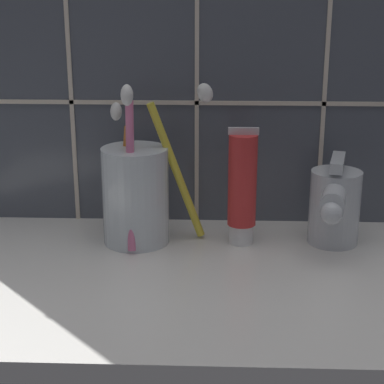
% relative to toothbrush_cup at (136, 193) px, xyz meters
% --- Properties ---
extents(sink_counter, '(0.60, 0.33, 0.02)m').
position_rel_toothbrush_cup_xyz_m(sink_counter, '(0.05, -0.09, -0.07)').
color(sink_counter, silver).
rests_on(sink_counter, ground).
extents(tile_wall_backsplash, '(0.70, 0.02, 0.45)m').
position_rel_toothbrush_cup_xyz_m(tile_wall_backsplash, '(0.05, 0.08, 0.14)').
color(tile_wall_backsplash, '#4C515B').
rests_on(tile_wall_backsplash, ground).
extents(toothbrush_cup, '(0.13, 0.10, 0.19)m').
position_rel_toothbrush_cup_xyz_m(toothbrush_cup, '(0.00, 0.00, 0.00)').
color(toothbrush_cup, silver).
rests_on(toothbrush_cup, sink_counter).
extents(toothpaste_tube, '(0.03, 0.03, 0.14)m').
position_rel_toothbrush_cup_xyz_m(toothpaste_tube, '(0.12, -0.00, 0.01)').
color(toothpaste_tube, white).
rests_on(toothpaste_tube, sink_counter).
extents(sink_faucet, '(0.06, 0.11, 0.10)m').
position_rel_toothbrush_cup_xyz_m(sink_faucet, '(0.22, -0.00, -0.01)').
color(sink_faucet, silver).
rests_on(sink_faucet, sink_counter).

